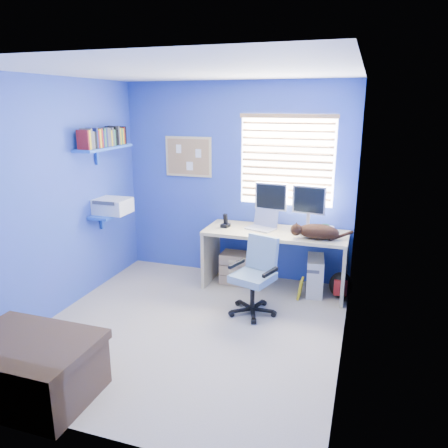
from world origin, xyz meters
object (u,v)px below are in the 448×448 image
(desk, at_px, (275,260))
(office_chair, at_px, (255,285))
(laptop, at_px, (261,220))
(cat, at_px, (318,232))
(tower_pc, at_px, (315,275))

(desk, distance_m, office_chair, 0.71)
(office_chair, bearing_deg, laptop, 99.36)
(laptop, bearing_deg, cat, 5.30)
(cat, bearing_deg, tower_pc, 86.36)
(cat, distance_m, office_chair, 0.96)
(laptop, xyz_separation_m, office_chair, (0.12, -0.73, -0.54))
(laptop, height_order, office_chair, laptop)
(tower_pc, bearing_deg, laptop, 171.94)
(desk, distance_m, laptop, 0.52)
(desk, height_order, cat, cat)
(desk, bearing_deg, tower_pc, 2.14)
(desk, relative_size, office_chair, 2.03)
(laptop, xyz_separation_m, cat, (0.71, -0.17, -0.03))
(desk, bearing_deg, cat, -15.35)
(desk, relative_size, cat, 3.64)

